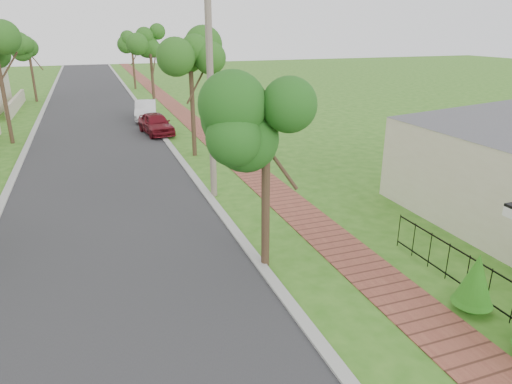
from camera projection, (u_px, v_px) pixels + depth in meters
ground at (307, 378)px, 8.42m from camera, size 160.00×160.00×0.00m
road at (99, 145)px, 25.13m from camera, size 7.00×120.00×0.02m
kerb_right at (165, 139)px, 26.30m from camera, size 0.30×120.00×0.10m
kerb_left at (26, 150)px, 23.96m from camera, size 0.30×120.00×0.10m
sidewalk at (209, 136)px, 27.13m from camera, size 1.50×120.00×0.03m
street_trees at (89, 53)px, 29.67m from camera, size 10.70×37.65×5.89m
parked_car_red at (156, 124)px, 27.37m from camera, size 1.99×3.88×1.27m
parked_car_white at (146, 111)px, 31.55m from camera, size 1.94×4.14×1.31m
near_tree at (266, 129)px, 11.17m from camera, size 1.84×1.84×4.72m
utility_pole at (211, 88)px, 16.15m from camera, size 1.20×0.24×8.05m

